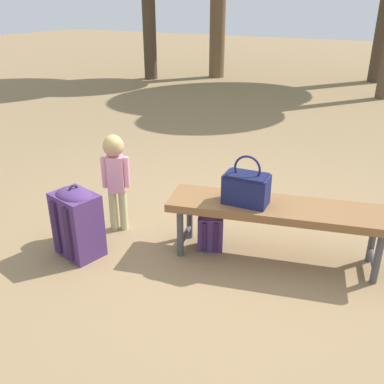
% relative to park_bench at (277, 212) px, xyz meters
% --- Properties ---
extents(ground_plane, '(40.00, 40.00, 0.00)m').
position_rel_park_bench_xyz_m(ground_plane, '(0.50, 0.11, -0.39)').
color(ground_plane, '#8C704C').
rests_on(ground_plane, ground).
extents(park_bench, '(1.65, 0.78, 0.45)m').
position_rel_park_bench_xyz_m(park_bench, '(0.00, 0.00, 0.00)').
color(park_bench, brown).
rests_on(park_bench, ground).
extents(handbag, '(0.33, 0.21, 0.37)m').
position_rel_park_bench_xyz_m(handbag, '(0.22, 0.09, 0.18)').
color(handbag, '#191E4C').
rests_on(handbag, park_bench).
extents(child_standing, '(0.20, 0.18, 0.84)m').
position_rel_park_bench_xyz_m(child_standing, '(1.31, 0.20, 0.16)').
color(child_standing, '#CCCC8C').
rests_on(child_standing, ground).
extents(backpack_large, '(0.39, 0.35, 0.58)m').
position_rel_park_bench_xyz_m(backpack_large, '(1.34, 0.65, -0.11)').
color(backpack_large, '#4C2D66').
rests_on(backpack_large, ground).
extents(backpack_small, '(0.24, 0.21, 0.33)m').
position_rel_park_bench_xyz_m(backpack_small, '(0.49, 0.11, -0.23)').
color(backpack_small, '#4C2D66').
rests_on(backpack_small, ground).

